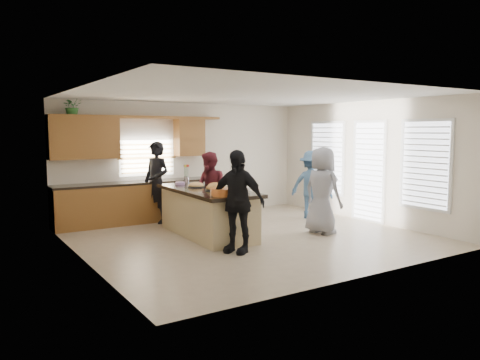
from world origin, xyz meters
TOP-DOWN VIEW (x-y plane):
  - floor at (0.00, 0.00)m, footprint 6.50×6.50m
  - room_shell at (0.00, 0.00)m, footprint 6.52×6.02m
  - back_cabinetry at (-1.47, 2.73)m, footprint 4.08×0.66m
  - right_wall_glazing at (3.22, -0.13)m, footprint 0.06×4.00m
  - island at (-0.65, 0.63)m, footprint 1.26×2.74m
  - platter_front at (-0.58, 0.39)m, footprint 0.45×0.45m
  - platter_mid at (-0.40, 0.72)m, footprint 0.37×0.37m
  - platter_back at (-0.70, 1.03)m, footprint 0.37×0.37m
  - salad_bowl at (-0.90, -0.42)m, footprint 0.43×0.43m
  - clear_cup at (-0.30, -0.35)m, footprint 0.07×0.07m
  - plate_stack at (-0.77, 1.63)m, footprint 0.22×0.22m
  - flower_vase at (-0.51, 1.86)m, footprint 0.14×0.14m
  - potted_plant at (-2.72, 2.82)m, footprint 0.51×0.48m
  - woman_left_back at (-1.01, 2.40)m, footprint 0.70×0.81m
  - woman_left_mid at (-0.20, 1.34)m, footprint 0.63×0.81m
  - woman_left_front at (-0.86, -0.83)m, footprint 0.89×1.13m
  - woman_right_back at (2.36, 0.91)m, footprint 1.01×1.22m
  - woman_right_front at (1.42, -0.49)m, footprint 0.70×0.95m

SIDE VIEW (x-z plane):
  - floor at x=0.00m, z-range 0.00..0.00m
  - island at x=-0.65m, z-range -0.02..0.93m
  - woman_right_back at x=2.36m, z-range 0.00..1.64m
  - woman_left_mid at x=-0.20m, z-range 0.00..1.66m
  - woman_right_front at x=1.42m, z-range 0.00..1.79m
  - woman_left_front at x=-0.86m, z-range 0.00..1.79m
  - back_cabinetry at x=-1.47m, z-range -0.32..2.14m
  - woman_left_back at x=-1.01m, z-range 0.00..1.87m
  - platter_back at x=-0.70m, z-range 0.90..1.05m
  - platter_mid at x=-0.40m, z-range 0.90..1.05m
  - platter_front at x=-0.58m, z-range 0.89..1.07m
  - plate_stack at x=-0.77m, z-range 0.95..1.01m
  - clear_cup at x=-0.30m, z-range 0.95..1.06m
  - salad_bowl at x=-0.90m, z-range 0.96..1.09m
  - flower_vase at x=-0.51m, z-range 0.96..1.38m
  - right_wall_glazing at x=3.22m, z-range 0.22..2.47m
  - room_shell at x=0.00m, z-range 0.50..3.31m
  - potted_plant at x=-2.72m, z-range 2.40..2.87m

